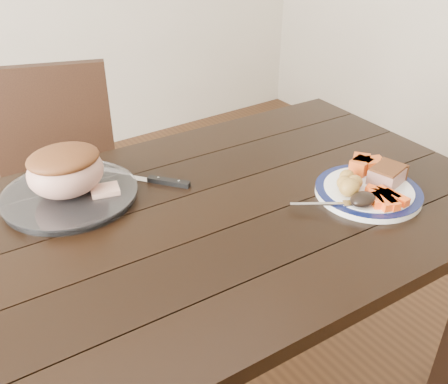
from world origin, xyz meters
TOP-DOWN VIEW (x-y plane):
  - dining_table at (-0.00, 0.00)m, footprint 1.64×0.98m
  - chair_far at (-0.12, 0.73)m, footprint 0.54×0.55m
  - dinner_plate at (0.43, -0.18)m, footprint 0.28×0.28m
  - plate_rim at (0.43, -0.18)m, footprint 0.28×0.28m
  - serving_platter at (-0.22, 0.25)m, footprint 0.34×0.34m
  - pork_slice at (0.49, -0.18)m, footprint 0.10×0.09m
  - roasted_potatoes at (0.38, -0.15)m, footprint 0.09×0.09m
  - carrot_batons at (0.41, -0.24)m, footprint 0.09×0.11m
  - pumpkin_wedges at (0.49, -0.11)m, footprint 0.10×0.09m
  - dark_mushroom at (0.35, -0.22)m, footprint 0.07×0.05m
  - fork at (0.29, -0.18)m, footprint 0.16×0.11m
  - roast_joint at (-0.22, 0.25)m, footprint 0.19×0.17m
  - cut_slice at (-0.14, 0.19)m, footprint 0.08×0.07m
  - carving_knife at (0.00, 0.20)m, footprint 0.21×0.27m

SIDE VIEW (x-z plane):
  - chair_far at x=-0.12m, z-range 0.06..0.99m
  - dining_table at x=0.00m, z-range 0.28..1.03m
  - carving_knife at x=0.00m, z-range 0.75..0.76m
  - dinner_plate at x=0.43m, z-range 0.75..0.77m
  - serving_platter at x=-0.22m, z-range 0.75..0.77m
  - plate_rim at x=0.43m, z-range 0.75..0.78m
  - fork at x=0.29m, z-range 0.77..0.77m
  - cut_slice at x=-0.14m, z-range 0.77..0.78m
  - carrot_batons at x=0.41m, z-range 0.77..0.79m
  - dark_mushroom at x=0.35m, z-range 0.77..0.80m
  - pumpkin_wedges at x=0.49m, z-range 0.77..0.81m
  - pork_slice at x=0.49m, z-range 0.77..0.81m
  - roasted_potatoes at x=0.38m, z-range 0.77..0.81m
  - roast_joint at x=-0.22m, z-range 0.77..0.89m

